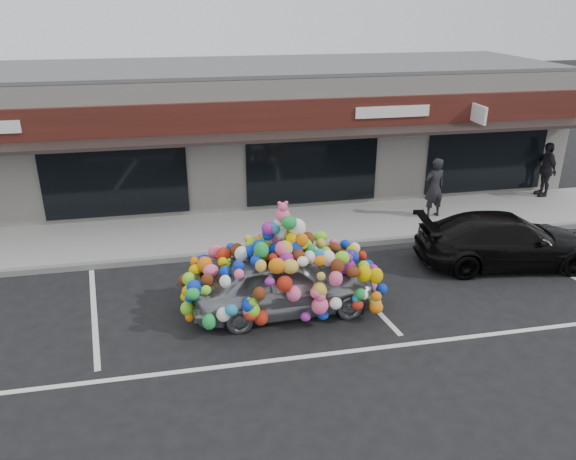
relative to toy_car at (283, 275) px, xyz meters
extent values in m
plane|color=black|center=(-0.93, 0.46, -0.85)|extent=(90.00, 90.00, 0.00)
cube|color=silver|center=(-0.93, 8.96, 1.25)|extent=(24.00, 6.00, 4.20)
cube|color=#59595B|center=(-0.93, 8.96, 3.40)|extent=(24.00, 6.00, 0.12)
cube|color=#39160F|center=(-0.93, 5.88, 2.30)|extent=(24.00, 0.18, 0.90)
cube|color=black|center=(-0.93, 5.36, 1.80)|extent=(24.00, 1.20, 0.10)
cube|color=white|center=(7.27, 5.41, 2.20)|extent=(0.08, 0.95, 0.55)
cube|color=white|center=(4.57, 5.76, 2.30)|extent=(2.40, 0.04, 0.35)
cube|color=black|center=(-3.93, 5.93, 0.60)|extent=(4.20, 0.12, 2.30)
cube|color=black|center=(2.07, 5.93, 0.60)|extent=(4.20, 0.12, 2.30)
cube|color=black|center=(8.07, 5.93, 0.60)|extent=(4.20, 0.12, 2.30)
cube|color=gray|center=(-0.93, 4.46, -0.78)|extent=(26.00, 3.00, 0.15)
cube|color=slate|center=(-0.93, 2.96, -0.78)|extent=(26.00, 0.18, 0.16)
cube|color=silver|center=(-4.13, 0.66, -0.85)|extent=(0.73, 4.37, 0.01)
cube|color=silver|center=(1.87, 0.66, -0.85)|extent=(0.73, 4.37, 0.01)
cube|color=silver|center=(7.27, 0.66, -0.85)|extent=(0.73, 4.37, 0.01)
cube|color=silver|center=(1.07, -1.84, -0.85)|extent=(14.00, 0.12, 0.01)
imported|color=#B7BBC3|center=(0.00, 0.00, -0.17)|extent=(1.77, 4.08, 1.37)
ellipsoid|color=red|center=(0.00, 0.00, 1.03)|extent=(1.28, 1.73, 1.03)
sphere|color=#CCE000|center=(1.41, -0.15, 0.15)|extent=(0.34, 0.34, 0.34)
sphere|color=blue|center=(0.60, -0.89, -0.30)|extent=(0.36, 0.36, 0.36)
sphere|color=green|center=(-0.80, 0.88, -0.25)|extent=(0.30, 0.30, 0.30)
sphere|color=#FF657E|center=(0.00, 0.00, 1.50)|extent=(0.32, 0.32, 0.32)
sphere|color=orange|center=(-1.21, 0.10, 0.16)|extent=(0.30, 0.30, 0.30)
imported|color=black|center=(6.06, 1.15, -0.19)|extent=(2.46, 4.79, 1.33)
imported|color=black|center=(5.52, 4.36, 0.22)|extent=(0.74, 0.56, 1.85)
imported|color=black|center=(10.06, 5.46, 0.22)|extent=(1.11, 0.53, 1.84)
camera|label=1|loc=(-2.04, -10.67, 5.62)|focal=35.00mm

